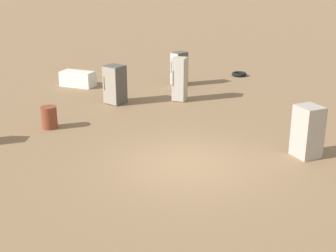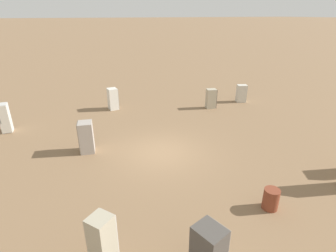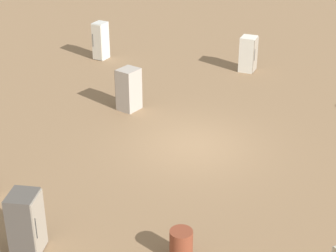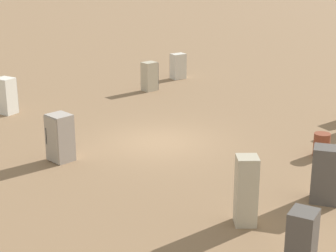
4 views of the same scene
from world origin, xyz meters
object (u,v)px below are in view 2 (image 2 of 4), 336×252
object	(u,v)px
discarded_fridge_10	(211,99)
discarded_fridge_5	(86,137)
discarded_fridge_9	(103,245)
rusty_barrel	(271,199)
discarded_fridge_7	(113,99)
discarded_fridge_8	(5,118)
discarded_fridge_4	(241,93)

from	to	relation	value
discarded_fridge_10	discarded_fridge_5	bearing A→B (deg)	-57.58
discarded_fridge_9	discarded_fridge_10	xyz separation A→B (m)	(-10.04, -10.95, -0.22)
discarded_fridge_9	discarded_fridge_10	bearing A→B (deg)	100.21
rusty_barrel	discarded_fridge_7	bearing A→B (deg)	-77.03
discarded_fridge_5	discarded_fridge_8	xyz separation A→B (m)	(4.24, -4.52, 0.06)
discarded_fridge_7	rusty_barrel	world-z (taller)	discarded_fridge_7
discarded_fridge_5	discarded_fridge_8	size ratio (longest dim) A/B	0.93
discarded_fridge_4	discarded_fridge_7	size ratio (longest dim) A/B	0.88
discarded_fridge_10	rusty_barrel	world-z (taller)	discarded_fridge_10
rusty_barrel	discarded_fridge_5	bearing A→B (deg)	-51.31
discarded_fridge_4	discarded_fridge_10	world-z (taller)	discarded_fridge_10
discarded_fridge_7	discarded_fridge_10	distance (m)	7.45
discarded_fridge_5	rusty_barrel	xyz separation A→B (m)	(-5.74, 7.16, -0.42)
discarded_fridge_5	discarded_fridge_7	xyz separation A→B (m)	(-2.67, -6.16, -0.03)
discarded_fridge_7	discarded_fridge_8	xyz separation A→B (m)	(6.91, 1.64, 0.09)
discarded_fridge_5	discarded_fridge_10	distance (m)	10.27
discarded_fridge_4	discarded_fridge_9	bearing A→B (deg)	-118.33
discarded_fridge_8	discarded_fridge_10	distance (m)	13.92
discarded_fridge_8	rusty_barrel	size ratio (longest dim) A/B	2.16
discarded_fridge_4	rusty_barrel	bearing A→B (deg)	-101.44
discarded_fridge_4	discarded_fridge_8	bearing A→B (deg)	-161.11
discarded_fridge_5	discarded_fridge_10	bearing A→B (deg)	-60.32
discarded_fridge_4	rusty_barrel	world-z (taller)	discarded_fridge_4
discarded_fridge_4	discarded_fridge_10	bearing A→B (deg)	-151.92
discarded_fridge_7	discarded_fridge_9	distance (m)	13.92
discarded_fridge_4	discarded_fridge_7	xyz separation A→B (m)	(10.08, -2.23, 0.10)
discarded_fridge_5	discarded_fridge_8	bearing A→B (deg)	52.76
discarded_fridge_4	discarded_fridge_8	world-z (taller)	discarded_fridge_8
discarded_fridge_8	rusty_barrel	bearing A→B (deg)	131.62
discarded_fridge_8	rusty_barrel	world-z (taller)	discarded_fridge_8
discarded_fridge_4	discarded_fridge_5	distance (m)	13.34
discarded_fridge_9	rusty_barrel	xyz separation A→B (m)	(-6.13, -0.25, -0.55)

